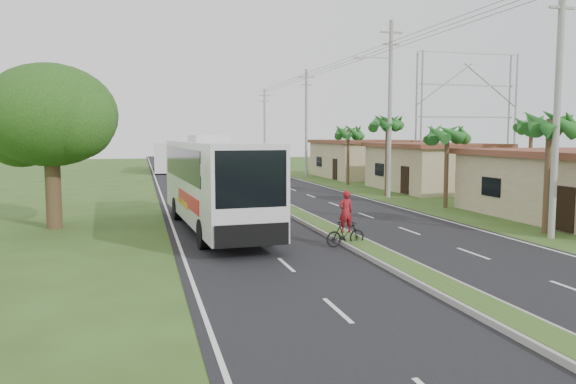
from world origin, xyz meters
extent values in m
plane|color=#344A1B|center=(0.00, 0.00, 0.00)|extent=(180.00, 180.00, 0.00)
cube|color=black|center=(0.00, 20.00, 0.01)|extent=(14.00, 160.00, 0.02)
cube|color=gray|center=(0.00, 20.00, 0.10)|extent=(1.20, 160.00, 0.17)
cube|color=#344A1B|center=(0.00, 20.00, 0.18)|extent=(0.95, 160.00, 0.02)
cube|color=silver|center=(-6.70, 20.00, 0.00)|extent=(0.12, 160.00, 0.01)
cube|color=silver|center=(6.70, 20.00, 0.00)|extent=(0.12, 160.00, 0.01)
cube|color=tan|center=(14.00, 22.00, 1.68)|extent=(7.00, 10.00, 3.35)
cube|color=brown|center=(14.00, 22.00, 3.51)|extent=(7.60, 10.60, 0.32)
cube|color=tan|center=(14.00, 36.00, 1.75)|extent=(8.00, 11.00, 3.50)
cube|color=brown|center=(14.00, 36.00, 3.66)|extent=(8.60, 11.60, 0.32)
cylinder|color=#473321|center=(9.00, 3.00, 2.50)|extent=(0.26, 0.26, 5.00)
cylinder|color=#473321|center=(9.40, 12.00, 2.30)|extent=(0.26, 0.26, 4.60)
cylinder|color=#473321|center=(8.80, 19.00, 2.70)|extent=(0.26, 0.26, 5.40)
cylinder|color=#473321|center=(9.30, 28.00, 2.40)|extent=(0.26, 0.26, 4.80)
cylinder|color=#473321|center=(17.50, 15.00, 2.60)|extent=(0.26, 0.26, 5.20)
cylinder|color=#473321|center=(-12.00, 10.00, 2.00)|extent=(0.70, 0.70, 4.00)
ellipsoid|color=#153B0F|center=(-12.00, 10.00, 5.20)|extent=(6.00, 6.00, 4.68)
sphere|color=#153B0F|center=(-13.40, 10.80, 4.70)|extent=(3.80, 3.80, 3.80)
sphere|color=#153B0F|center=(-10.80, 9.00, 4.90)|extent=(3.40, 3.40, 3.40)
cylinder|color=gray|center=(8.50, 2.00, 5.50)|extent=(0.28, 0.28, 11.00)
cube|color=gray|center=(8.50, 2.00, 9.40)|extent=(1.20, 0.10, 0.10)
cylinder|color=gray|center=(8.50, 18.00, 6.00)|extent=(0.28, 0.28, 12.00)
cube|color=gray|center=(8.50, 18.00, 11.20)|extent=(1.60, 0.12, 0.12)
cube|color=gray|center=(8.50, 18.00, 10.40)|extent=(1.20, 0.10, 0.10)
cube|color=gray|center=(7.30, 18.00, 9.50)|extent=(2.40, 0.10, 0.10)
cylinder|color=gray|center=(8.50, 38.00, 5.50)|extent=(0.28, 0.28, 11.00)
cube|color=gray|center=(8.50, 38.00, 10.20)|extent=(1.60, 0.12, 0.12)
cube|color=gray|center=(8.50, 38.00, 9.40)|extent=(1.20, 0.10, 0.10)
cylinder|color=gray|center=(8.50, 58.00, 5.25)|extent=(0.28, 0.28, 10.50)
cube|color=gray|center=(8.50, 58.00, 9.70)|extent=(1.60, 0.12, 0.12)
cube|color=gray|center=(8.50, 58.00, 8.90)|extent=(1.20, 0.10, 0.10)
cylinder|color=gray|center=(17.00, 29.50, 6.00)|extent=(0.18, 0.18, 12.00)
cylinder|color=gray|center=(27.00, 29.50, 6.00)|extent=(0.18, 0.18, 12.00)
cylinder|color=gray|center=(17.00, 30.50, 6.00)|extent=(0.18, 0.18, 12.00)
cylinder|color=gray|center=(27.00, 30.50, 6.00)|extent=(0.18, 0.18, 12.00)
cube|color=gray|center=(22.00, 30.00, 6.00)|extent=(10.00, 0.14, 0.14)
cube|color=gray|center=(22.00, 30.00, 9.00)|extent=(10.00, 0.14, 0.14)
cube|color=gray|center=(22.00, 30.00, 12.00)|extent=(10.00, 0.14, 0.14)
cube|color=silver|center=(-4.88, 7.64, 2.25)|extent=(3.61, 13.46, 3.49)
cube|color=black|center=(-4.92, 8.30, 3.02)|extent=(3.49, 10.81, 1.40)
cube|color=black|center=(-4.46, 1.05, 2.81)|extent=(2.50, 0.30, 1.96)
cube|color=red|center=(-4.79, 6.31, 1.55)|extent=(3.18, 5.94, 0.61)
cube|color=#EAA313|center=(-4.90, 7.97, 1.27)|extent=(3.03, 3.50, 0.28)
cube|color=silver|center=(-4.96, 8.96, 4.15)|extent=(1.72, 2.76, 0.31)
cylinder|color=black|center=(-5.86, 3.35, 0.58)|extent=(0.43, 1.17, 1.15)
cylinder|color=black|center=(-3.36, 3.51, 0.58)|extent=(0.43, 1.17, 1.15)
cylinder|color=black|center=(-6.35, 11.10, 0.58)|extent=(0.43, 1.17, 1.15)
cylinder|color=black|center=(-3.85, 11.26, 0.58)|extent=(0.43, 1.17, 1.15)
cube|color=white|center=(-5.13, 50.44, 1.85)|extent=(3.02, 12.24, 3.38)
cube|color=black|center=(-5.12, 50.97, 2.87)|extent=(2.97, 9.07, 1.15)
cube|color=#FD5A19|center=(-5.17, 49.38, 1.21)|extent=(2.87, 5.90, 0.37)
cylinder|color=black|center=(-6.45, 45.45, 0.51)|extent=(0.35, 1.02, 1.02)
cylinder|color=black|center=(-4.13, 45.38, 0.51)|extent=(0.35, 1.02, 1.02)
cylinder|color=black|center=(-6.16, 54.97, 0.51)|extent=(0.35, 1.02, 1.02)
cylinder|color=black|center=(-3.83, 54.89, 0.51)|extent=(0.35, 1.02, 1.02)
imported|color=black|center=(-0.50, 2.44, 0.49)|extent=(1.67, 0.67, 0.98)
imported|color=maroon|center=(-0.50, 2.44, 1.37)|extent=(0.64, 0.47, 1.63)
camera|label=1|loc=(-8.07, -17.62, 4.29)|focal=35.00mm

